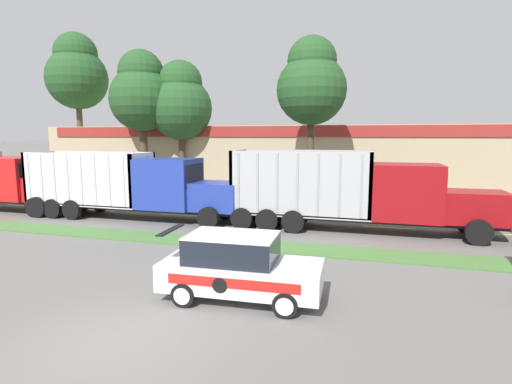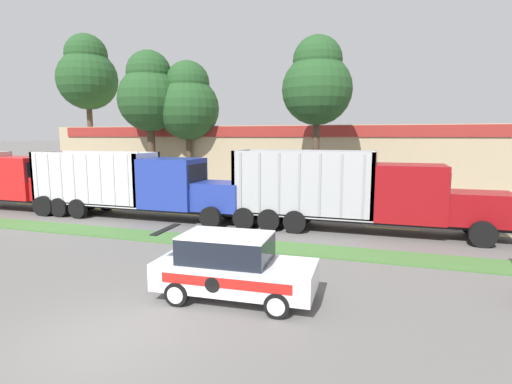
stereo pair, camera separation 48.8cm
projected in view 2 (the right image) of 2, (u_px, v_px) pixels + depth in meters
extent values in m
plane|color=slate|center=(106.00, 339.00, 8.49)|extent=(600.00, 600.00, 0.00)
cube|color=#477538|center=(237.00, 244.00, 15.90)|extent=(120.00, 1.61, 0.06)
cube|color=yellow|center=(32.00, 204.00, 25.20)|extent=(2.40, 0.14, 0.01)
cube|color=yellow|center=(103.00, 209.00, 23.55)|extent=(2.40, 0.14, 0.01)
cube|color=yellow|center=(185.00, 215.00, 21.91)|extent=(2.40, 0.14, 0.01)
cube|color=yellow|center=(280.00, 221.00, 20.26)|extent=(2.40, 0.14, 0.01)
cube|color=yellow|center=(392.00, 228.00, 18.62)|extent=(2.40, 0.14, 0.01)
cube|color=black|center=(138.00, 206.00, 21.07)|extent=(11.76, 1.28, 0.18)
cube|color=#23389E|center=(220.00, 196.00, 19.53)|extent=(2.36, 1.91, 1.36)
cube|color=#B7B7BC|center=(243.00, 197.00, 19.17)|extent=(0.06, 1.63, 1.16)
cube|color=#23389E|center=(173.00, 183.00, 20.25)|extent=(2.82, 2.33, 2.47)
cube|color=black|center=(198.00, 175.00, 19.75)|extent=(0.04, 1.98, 1.11)
cylinder|color=silver|center=(138.00, 167.00, 19.88)|extent=(0.14, 0.14, 1.60)
cube|color=silver|center=(97.00, 201.00, 21.84)|extent=(6.58, 2.33, 0.12)
cube|color=silver|center=(147.00, 179.00, 20.68)|extent=(0.16, 2.33, 2.68)
cube|color=silver|center=(49.00, 175.00, 22.63)|extent=(0.16, 2.33, 2.68)
cube|color=silver|center=(81.00, 179.00, 20.63)|extent=(6.58, 0.16, 2.68)
cube|color=silver|center=(109.00, 175.00, 22.68)|extent=(6.58, 0.16, 2.68)
cube|color=#BCBCC1|center=(36.00, 177.00, 21.42)|extent=(0.10, 0.04, 2.55)
cube|color=#BCBCC1|center=(48.00, 178.00, 21.16)|extent=(0.10, 0.04, 2.55)
cube|color=#BCBCC1|center=(61.00, 178.00, 20.91)|extent=(0.10, 0.04, 2.55)
cube|color=#BCBCC1|center=(74.00, 179.00, 20.66)|extent=(0.10, 0.04, 2.55)
cube|color=#BCBCC1|center=(87.00, 179.00, 20.41)|extent=(0.10, 0.04, 2.55)
cube|color=#BCBCC1|center=(100.00, 180.00, 20.16)|extent=(0.10, 0.04, 2.55)
cube|color=#BCBCC1|center=(114.00, 180.00, 19.91)|extent=(0.10, 0.04, 2.55)
cube|color=#BCBCC1|center=(128.00, 181.00, 19.66)|extent=(0.10, 0.04, 2.55)
cylinder|color=black|center=(210.00, 218.00, 18.57)|extent=(1.02, 0.30, 1.02)
cylinder|color=black|center=(229.00, 209.00, 20.73)|extent=(1.02, 0.30, 1.02)
cylinder|color=black|center=(42.00, 206.00, 21.62)|extent=(1.02, 0.30, 1.02)
cylinder|color=black|center=(73.00, 200.00, 23.78)|extent=(1.02, 0.30, 1.02)
cylinder|color=black|center=(60.00, 207.00, 21.25)|extent=(1.02, 0.30, 1.02)
cylinder|color=black|center=(90.00, 201.00, 23.41)|extent=(1.02, 0.30, 1.02)
cylinder|color=black|center=(78.00, 209.00, 20.88)|extent=(1.02, 0.30, 1.02)
cylinder|color=black|center=(107.00, 202.00, 23.04)|extent=(1.02, 0.30, 1.02)
cube|color=red|center=(60.00, 188.00, 22.43)|extent=(2.48, 1.90, 1.30)
cube|color=#B7B7BC|center=(78.00, 189.00, 22.04)|extent=(0.06, 1.62, 1.10)
cube|color=red|center=(19.00, 177.00, 23.25)|extent=(3.40, 2.31, 2.36)
cube|color=black|center=(42.00, 171.00, 22.67)|extent=(0.04, 1.97, 1.06)
cylinder|color=black|center=(45.00, 206.00, 21.47)|extent=(1.10, 0.30, 1.10)
cylinder|color=black|center=(76.00, 200.00, 23.62)|extent=(1.10, 0.30, 1.10)
cube|color=black|center=(362.00, 219.00, 17.88)|extent=(11.69, 1.27, 0.18)
cube|color=maroon|center=(478.00, 208.00, 16.38)|extent=(2.52, 1.90, 1.32)
cube|color=maroon|center=(410.00, 192.00, 17.12)|extent=(2.83, 2.31, 2.39)
cube|color=black|center=(447.00, 184.00, 16.62)|extent=(0.04, 1.96, 1.08)
cylinder|color=silver|center=(373.00, 172.00, 16.75)|extent=(0.14, 0.14, 1.77)
cube|color=#ADADB2|center=(304.00, 212.00, 18.68)|extent=(6.34, 2.31, 0.12)
cube|color=#ADADB2|center=(374.00, 184.00, 17.53)|extent=(0.16, 2.31, 2.87)
cube|color=#ADADB2|center=(242.00, 179.00, 19.42)|extent=(0.16, 2.31, 2.87)
cube|color=#ADADB2|center=(299.00, 184.00, 17.46)|extent=(6.34, 0.16, 2.87)
cube|color=#ADADB2|center=(308.00, 179.00, 19.49)|extent=(6.34, 0.16, 2.87)
cube|color=#99999E|center=(240.00, 182.00, 18.20)|extent=(0.10, 0.04, 2.73)
cube|color=#99999E|center=(259.00, 183.00, 17.92)|extent=(0.10, 0.04, 2.73)
cube|color=#99999E|center=(279.00, 184.00, 17.64)|extent=(0.10, 0.04, 2.73)
cube|color=#99999E|center=(299.00, 185.00, 17.37)|extent=(0.10, 0.04, 2.73)
cube|color=#99999E|center=(320.00, 185.00, 17.09)|extent=(0.10, 0.04, 2.73)
cube|color=#99999E|center=(341.00, 186.00, 16.82)|extent=(0.10, 0.04, 2.73)
cube|color=#99999E|center=(363.00, 187.00, 16.54)|extent=(0.10, 0.04, 2.73)
cylinder|color=black|center=(483.00, 234.00, 15.43)|extent=(1.02, 0.30, 1.02)
cylinder|color=black|center=(471.00, 222.00, 17.57)|extent=(1.02, 0.30, 1.02)
cylinder|color=black|center=(244.00, 218.00, 18.42)|extent=(1.02, 0.30, 1.02)
cylinder|color=black|center=(259.00, 210.00, 20.56)|extent=(1.02, 0.30, 1.02)
cylinder|color=black|center=(269.00, 220.00, 18.06)|extent=(1.02, 0.30, 1.02)
cylinder|color=black|center=(281.00, 211.00, 20.20)|extent=(1.02, 0.30, 1.02)
cylinder|color=black|center=(295.00, 222.00, 17.69)|extent=(1.02, 0.30, 1.02)
cylinder|color=black|center=(305.00, 213.00, 19.83)|extent=(1.02, 0.30, 1.02)
cube|color=white|center=(236.00, 274.00, 10.52)|extent=(4.27, 1.91, 0.72)
cube|color=black|center=(226.00, 248.00, 10.49)|extent=(2.37, 1.62, 0.67)
cube|color=white|center=(226.00, 235.00, 10.44)|extent=(2.37, 1.62, 0.04)
cube|color=black|center=(166.00, 229.00, 10.90)|extent=(0.26, 1.39, 0.03)
cube|color=red|center=(224.00, 283.00, 9.68)|extent=(3.36, 0.16, 0.25)
cylinder|color=black|center=(212.00, 285.00, 9.77)|extent=(0.39, 0.02, 0.39)
cylinder|color=black|center=(277.00, 305.00, 9.44)|extent=(0.63, 0.23, 0.62)
cylinder|color=silver|center=(276.00, 307.00, 9.34)|extent=(0.43, 0.03, 0.43)
cylinder|color=black|center=(290.00, 281.00, 11.01)|extent=(0.63, 0.23, 0.62)
cylinder|color=silver|center=(290.00, 280.00, 11.12)|extent=(0.43, 0.03, 0.43)
cylinder|color=black|center=(177.00, 294.00, 10.13)|extent=(0.63, 0.23, 0.62)
cylinder|color=silver|center=(175.00, 296.00, 10.03)|extent=(0.43, 0.03, 0.43)
cylinder|color=black|center=(202.00, 273.00, 11.70)|extent=(0.63, 0.23, 0.62)
cylinder|color=silver|center=(204.00, 272.00, 11.80)|extent=(0.43, 0.03, 0.43)
cube|color=tan|center=(297.00, 156.00, 35.47)|extent=(41.06, 12.00, 5.07)
cube|color=maroon|center=(281.00, 131.00, 29.48)|extent=(39.00, 0.10, 0.80)
cylinder|color=#473828|center=(152.00, 154.00, 31.57)|extent=(0.61, 0.61, 5.75)
sphere|color=#234C23|center=(150.00, 99.00, 30.98)|extent=(4.94, 4.94, 4.94)
sphere|color=#234C23|center=(149.00, 73.00, 30.71)|extent=(3.46, 3.46, 3.46)
cylinder|color=#473828|center=(189.00, 158.00, 31.70)|extent=(0.47, 0.47, 5.07)
sphere|color=#234C23|center=(188.00, 109.00, 31.16)|extent=(4.86, 4.86, 4.86)
sphere|color=#234C23|center=(188.00, 83.00, 30.89)|extent=(3.40, 3.40, 3.40)
cylinder|color=#473828|center=(91.00, 139.00, 37.63)|extent=(0.51, 0.51, 7.94)
sphere|color=#234C23|center=(88.00, 80.00, 36.87)|extent=(5.46, 5.46, 5.46)
sphere|color=#234C23|center=(86.00, 55.00, 36.57)|extent=(3.82, 3.82, 3.82)
cylinder|color=#473828|center=(316.00, 157.00, 25.00)|extent=(0.44, 0.44, 5.92)
sphere|color=#234C23|center=(317.00, 90.00, 24.42)|extent=(4.31, 4.31, 4.31)
sphere|color=#234C23|center=(318.00, 61.00, 24.18)|extent=(3.01, 3.01, 3.01)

